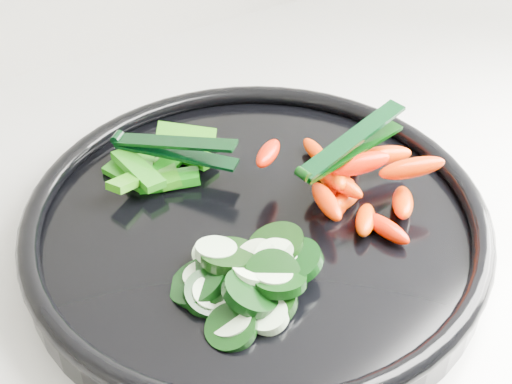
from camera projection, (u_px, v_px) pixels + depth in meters
veggie_tray at (256, 225)px, 0.58m from camera, size 0.43×0.43×0.04m
cucumber_pile at (244, 278)px, 0.51m from camera, size 0.13×0.11×0.04m
carrot_pile at (351, 178)px, 0.58m from camera, size 0.14×0.15×0.06m
pepper_pile at (160, 167)px, 0.62m from camera, size 0.12×0.08×0.03m
tong_carrot at (349, 146)px, 0.57m from camera, size 0.11×0.04×0.02m
tong_pepper at (171, 147)px, 0.61m from camera, size 0.09×0.10×0.02m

